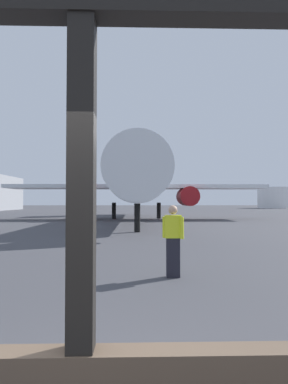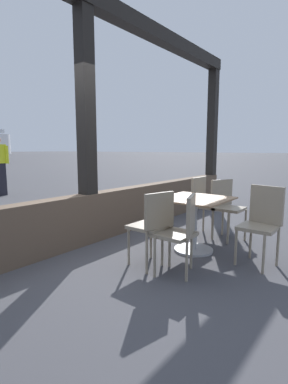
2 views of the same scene
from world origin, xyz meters
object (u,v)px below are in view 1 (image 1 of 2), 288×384
Objects in this scene: ground_crew_worker at (173,240)px; fuel_storage_tank at (275,198)px; traffic_cone at (86,239)px; airplane at (137,183)px.

fuel_storage_tank is at bearing 64.97° from ground_crew_worker.
ground_crew_worker reaches higher than traffic_cone.
ground_crew_worker is at bearing -61.38° from traffic_cone.
airplane is at bearing 91.94° from ground_crew_worker.
fuel_storage_tank is (37.16, 79.56, 1.92)m from ground_crew_worker.
ground_crew_worker is 0.19× the size of fuel_storage_tank.
ground_crew_worker is 87.83m from fuel_storage_tank.
ground_crew_worker is 6.09m from traffic_cone.
traffic_cone is at bearing -118.35° from fuel_storage_tank.
fuel_storage_tank is at bearing 55.81° from airplane.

